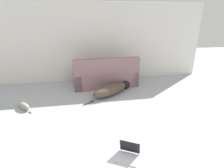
% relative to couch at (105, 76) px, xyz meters
% --- Properties ---
extents(wall_back, '(6.98, 0.06, 2.42)m').
position_rel_couch_xyz_m(wall_back, '(-0.14, 0.62, 0.92)').
color(wall_back, silver).
rests_on(wall_back, ground_plane).
extents(couch, '(1.93, 0.99, 0.90)m').
position_rel_couch_xyz_m(couch, '(0.00, 0.00, 0.00)').
color(couch, gray).
rests_on(couch, ground_plane).
extents(dog, '(1.41, 1.03, 0.30)m').
position_rel_couch_xyz_m(dog, '(0.07, -0.74, -0.14)').
color(dog, '#4C3D33').
rests_on(dog, ground_plane).
extents(cat, '(0.44, 0.52, 0.14)m').
position_rel_couch_xyz_m(cat, '(-2.03, -1.18, -0.22)').
color(cat, gray).
rests_on(cat, ground_plane).
extents(laptop_open, '(0.41, 0.40, 0.24)m').
position_rel_couch_xyz_m(laptop_open, '(-0.08, -3.02, -0.21)').
color(laptop_open, '#B7B7BC').
rests_on(laptop_open, ground_plane).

